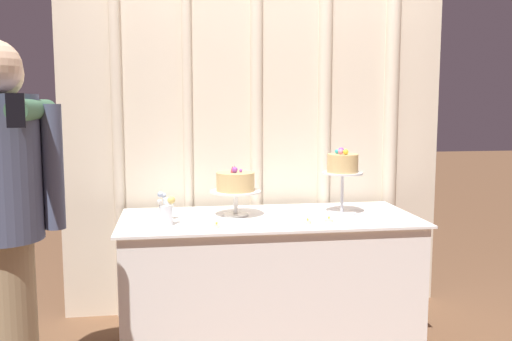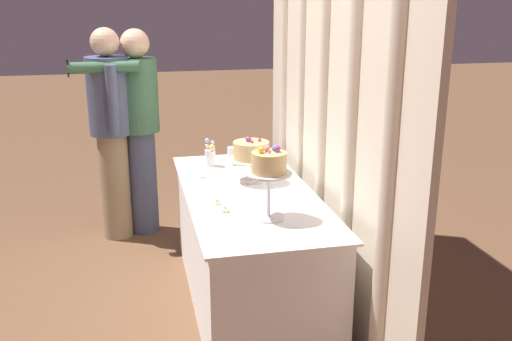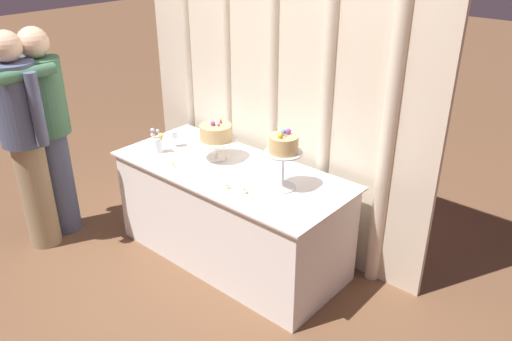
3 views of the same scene
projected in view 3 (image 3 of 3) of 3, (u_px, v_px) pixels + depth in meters
ground_plane at (223, 261)px, 3.89m from camera, size 24.00×24.00×0.00m
draped_curtain at (280, 46)px, 3.59m from camera, size 2.58×0.16×2.89m
cake_table at (231, 214)px, 3.80m from camera, size 1.76×0.78×0.74m
cake_display_nearleft at (216, 134)px, 3.70m from camera, size 0.31×0.31×0.30m
cake_display_nearright at (283, 148)px, 3.25m from camera, size 0.25×0.25×0.41m
wine_glass at (174, 135)px, 3.94m from camera, size 0.06×0.06×0.13m
flower_vase at (158, 143)px, 3.85m from camera, size 0.10×0.08×0.19m
tealight_far_left at (173, 165)px, 3.66m from camera, size 0.04×0.04×0.03m
tealight_near_left at (227, 187)px, 3.37m from camera, size 0.04×0.04×0.03m
tealight_near_right at (244, 192)px, 3.31m from camera, size 0.05×0.05×0.04m
guest_girl_blue_dress at (48, 125)px, 3.90m from camera, size 0.48×0.67×1.66m
guest_man_pink_jacket at (24, 135)px, 3.73m from camera, size 0.49×0.37×1.67m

